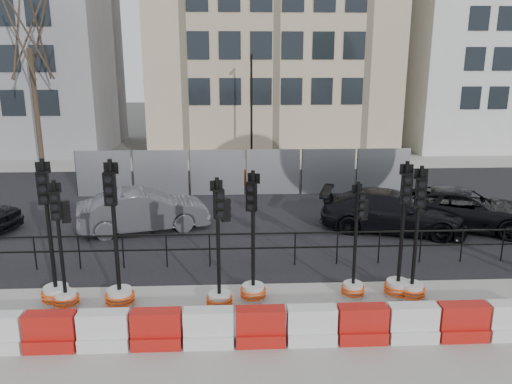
{
  "coord_description": "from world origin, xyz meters",
  "views": [
    {
      "loc": [
        -0.52,
        -11.91,
        5.63
      ],
      "look_at": [
        0.18,
        3.0,
        1.71
      ],
      "focal_mm": 35.0,
      "sensor_mm": 36.0,
      "label": 1
    }
  ],
  "objects_px": {
    "traffic_signal_a": "(54,275)",
    "traffic_signal_d": "(220,279)",
    "traffic_signal_h": "(413,273)",
    "car_c": "(393,211)"
  },
  "relations": [
    {
      "from": "traffic_signal_d",
      "to": "traffic_signal_h",
      "type": "height_order",
      "value": "traffic_signal_h"
    },
    {
      "from": "traffic_signal_a",
      "to": "car_c",
      "type": "relative_size",
      "value": 0.68
    },
    {
      "from": "traffic_signal_d",
      "to": "traffic_signal_h",
      "type": "distance_m",
      "value": 4.66
    },
    {
      "from": "traffic_signal_h",
      "to": "traffic_signal_d",
      "type": "bearing_deg",
      "value": -163.72
    },
    {
      "from": "traffic_signal_d",
      "to": "car_c",
      "type": "xyz_separation_m",
      "value": [
        5.73,
        5.26,
        -0.05
      ]
    },
    {
      "from": "traffic_signal_h",
      "to": "car_c",
      "type": "height_order",
      "value": "traffic_signal_h"
    },
    {
      "from": "traffic_signal_d",
      "to": "traffic_signal_a",
      "type": "bearing_deg",
      "value": 154.49
    },
    {
      "from": "traffic_signal_d",
      "to": "traffic_signal_h",
      "type": "xyz_separation_m",
      "value": [
        4.65,
        0.26,
        -0.07
      ]
    },
    {
      "from": "traffic_signal_a",
      "to": "traffic_signal_d",
      "type": "xyz_separation_m",
      "value": [
        3.92,
        -0.45,
        0.02
      ]
    },
    {
      "from": "traffic_signal_d",
      "to": "car_c",
      "type": "height_order",
      "value": "traffic_signal_d"
    }
  ]
}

